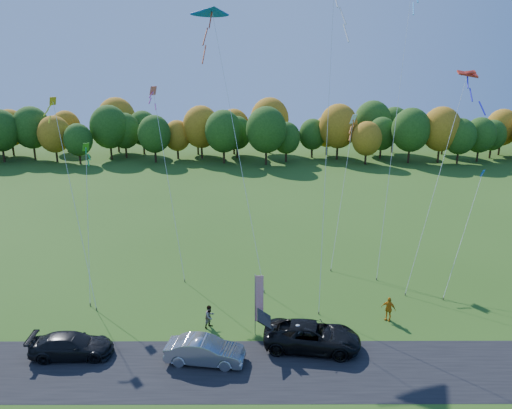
{
  "coord_description": "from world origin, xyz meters",
  "views": [
    {
      "loc": [
        -0.1,
        -28.9,
        17.54
      ],
      "look_at": [
        0.0,
        6.0,
        7.0
      ],
      "focal_mm": 35.0,
      "sensor_mm": 36.0,
      "label": 1
    }
  ],
  "objects_px": {
    "black_suv": "(312,336)",
    "person_east": "(388,309)",
    "silver_sedan": "(205,351)",
    "feather_flag": "(258,298)"
  },
  "relations": [
    {
      "from": "feather_flag",
      "to": "silver_sedan",
      "type": "bearing_deg",
      "value": -136.04
    },
    {
      "from": "black_suv",
      "to": "person_east",
      "type": "xyz_separation_m",
      "value": [
        5.59,
        3.39,
        0.02
      ]
    },
    {
      "from": "black_suv",
      "to": "feather_flag",
      "type": "distance_m",
      "value": 4.09
    },
    {
      "from": "silver_sedan",
      "to": "person_east",
      "type": "relative_size",
      "value": 2.74
    },
    {
      "from": "person_east",
      "to": "feather_flag",
      "type": "relative_size",
      "value": 0.4
    },
    {
      "from": "person_east",
      "to": "black_suv",
      "type": "bearing_deg",
      "value": -117.31
    },
    {
      "from": "feather_flag",
      "to": "person_east",
      "type": "bearing_deg",
      "value": 11.5
    },
    {
      "from": "black_suv",
      "to": "silver_sedan",
      "type": "xyz_separation_m",
      "value": [
        -6.5,
        -1.48,
        -0.06
      ]
    },
    {
      "from": "person_east",
      "to": "feather_flag",
      "type": "height_order",
      "value": "feather_flag"
    },
    {
      "from": "black_suv",
      "to": "silver_sedan",
      "type": "height_order",
      "value": "black_suv"
    }
  ]
}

